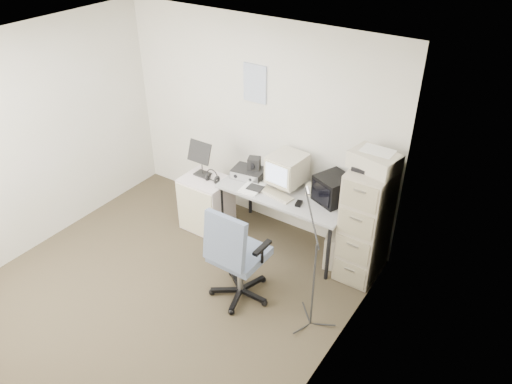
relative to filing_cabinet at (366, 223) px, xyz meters
The scene contains 23 objects.
floor 2.26m from the filing_cabinet, 136.87° to the right, with size 3.60×3.60×0.01m, color #3E3222.
ceiling 2.85m from the filing_cabinet, 136.87° to the right, with size 3.60×3.60×0.01m, color white.
wall_back 1.72m from the filing_cabinet, 168.55° to the left, with size 3.60×0.02×2.50m, color beige.
wall_left 3.74m from the filing_cabinet, 156.35° to the right, with size 0.02×3.60×2.50m, color beige.
wall_right 1.61m from the filing_cabinet, 81.54° to the right, with size 0.02×3.60×2.50m, color beige.
wall_calendar 1.97m from the filing_cabinet, 169.10° to the left, with size 0.30×0.02×0.44m, color white.
filing_cabinet is the anchor object (origin of this frame).
printer 0.74m from the filing_cabinet, 90.00° to the right, with size 0.46×0.31×0.18m, color beige.
desk 0.99m from the filing_cabinet, behind, with size 1.50×0.70×0.73m, color #A5A5A5.
crt_monitor 1.04m from the filing_cabinet, behind, with size 0.36×0.38×0.40m, color beige.
crt_tv 0.50m from the filing_cabinet, 169.85° to the left, with size 0.33×0.35×0.30m, color black.
desk_speaker 0.71m from the filing_cabinet, behind, with size 0.07×0.07×0.14m, color beige.
keyboard 1.02m from the filing_cabinet, 169.85° to the right, with size 0.41×0.14×0.02m, color beige.
mouse 0.73m from the filing_cabinet, 164.08° to the right, with size 0.06×0.10×0.03m, color black.
radio_receiver 1.48m from the filing_cabinet, behind, with size 0.37×0.26×0.10m, color black.
radio_speaker 1.46m from the filing_cabinet, behind, with size 0.14×0.13×0.14m, color black.
papers 1.31m from the filing_cabinet, behind, with size 0.22×0.30×0.02m, color white.
pc_tower 0.55m from the filing_cabinet, behind, with size 0.19×0.43×0.40m, color beige.
office_chair 1.37m from the filing_cabinet, 130.47° to the right, with size 0.64×0.64×1.12m, color slate.
side_cart 1.96m from the filing_cabinet, behind, with size 0.56×0.44×0.69m, color silver.
music_stand 2.04m from the filing_cabinet, behind, with size 0.31×0.16×0.45m, color black.
headphones 1.83m from the filing_cabinet, behind, with size 0.17×0.17×0.03m, color black.
mic_stand 1.00m from the filing_cabinet, 94.68° to the right, with size 0.02×0.02×1.29m, color black.
Camera 1 is at (2.96, -2.68, 3.71)m, focal length 35.00 mm.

